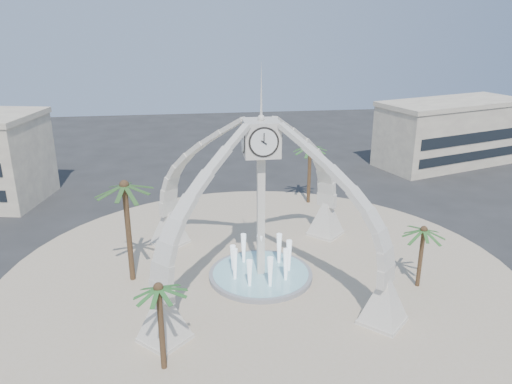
{
  "coord_description": "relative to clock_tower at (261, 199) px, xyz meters",
  "views": [
    {
      "loc": [
        -5.0,
        -33.89,
        19.13
      ],
      "look_at": [
        -0.09,
        2.0,
        6.32
      ],
      "focal_mm": 35.0,
      "sensor_mm": 36.0,
      "label": 1
    }
  ],
  "objects": [
    {
      "name": "fountain",
      "position": [
        0.0,
        0.0,
        -6.2
      ],
      "size": [
        8.0,
        8.0,
        3.62
      ],
      "color": "gray",
      "rests_on": "ground"
    },
    {
      "name": "ground",
      "position": [
        0.0,
        0.0,
        -6.49
      ],
      "size": [
        140.0,
        140.0,
        0.0
      ],
      "primitive_type": "plane",
      "color": "#282828",
      "rests_on": "ground"
    },
    {
      "name": "palm_south",
      "position": [
        -7.03,
        -9.75,
        -1.28
      ],
      "size": [
        4.2,
        4.2,
        5.96
      ],
      "rotation": [
        0.0,
        0.0,
        0.21
      ],
      "color": "brown",
      "rests_on": "ground"
    },
    {
      "name": "palm_west",
      "position": [
        -9.79,
        0.94,
        1.07
      ],
      "size": [
        5.28,
        5.28,
        8.52
      ],
      "rotation": [
        0.0,
        0.0,
        0.24
      ],
      "color": "brown",
      "rests_on": "ground"
    },
    {
      "name": "plaza",
      "position": [
        0.0,
        0.0,
        -6.46
      ],
      "size": [
        40.0,
        40.0,
        0.06
      ],
      "primitive_type": "cylinder",
      "color": "#BDA78C",
      "rests_on": "ground"
    },
    {
      "name": "clock_tower",
      "position": [
        0.0,
        0.0,
        0.0
      ],
      "size": [
        17.94,
        17.94,
        16.3
      ],
      "color": "beige",
      "rests_on": "ground"
    },
    {
      "name": "palm_north",
      "position": [
        7.48,
        15.51,
        -0.24
      ],
      "size": [
        4.26,
        4.26,
        7.11
      ],
      "rotation": [
        0.0,
        0.0,
        0.08
      ],
      "color": "brown",
      "rests_on": "ground"
    },
    {
      "name": "palm_east",
      "position": [
        11.44,
        -2.95,
        -1.91
      ],
      "size": [
        3.98,
        3.98,
        5.26
      ],
      "rotation": [
        0.0,
        0.0,
        0.24
      ],
      "color": "brown",
      "rests_on": "ground"
    },
    {
      "name": "building_ne",
      "position": [
        30.0,
        28.0,
        -2.18
      ],
      "size": [
        21.87,
        14.17,
        8.6
      ],
      "rotation": [
        0.0,
        0.0,
        0.31
      ],
      "color": "beige",
      "rests_on": "ground"
    }
  ]
}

